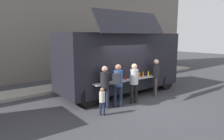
{
  "coord_description": "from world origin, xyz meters",
  "views": [
    {
      "loc": [
        -6.18,
        -5.77,
        2.86
      ],
      "look_at": [
        -0.2,
        1.63,
        1.3
      ],
      "focal_mm": 32.43,
      "sensor_mm": 36.0,
      "label": 1
    }
  ],
  "objects_px": {
    "trash_bin": "(144,69)",
    "customer_mid_with_backpack": "(118,81)",
    "customer_rear_waiting": "(105,83)",
    "customer_front_ordering": "(134,80)",
    "child_near_queue": "(102,99)",
    "food_truck_main": "(120,61)",
    "customer_extra_browsing": "(156,74)"
  },
  "relations": [
    {
      "from": "customer_rear_waiting",
      "to": "child_near_queue",
      "type": "height_order",
      "value": "customer_rear_waiting"
    },
    {
      "from": "trash_bin",
      "to": "customer_rear_waiting",
      "type": "relative_size",
      "value": 0.57
    },
    {
      "from": "customer_mid_with_backpack",
      "to": "child_near_queue",
      "type": "xyz_separation_m",
      "value": [
        -1.03,
        -0.33,
        -0.46
      ]
    },
    {
      "from": "customer_front_ordering",
      "to": "customer_extra_browsing",
      "type": "relative_size",
      "value": 0.97
    },
    {
      "from": "customer_front_ordering",
      "to": "customer_extra_browsing",
      "type": "bearing_deg",
      "value": -73.66
    },
    {
      "from": "trash_bin",
      "to": "customer_mid_with_backpack",
      "type": "xyz_separation_m",
      "value": [
        -5.99,
        -4.03,
        0.6
      ]
    },
    {
      "from": "food_truck_main",
      "to": "customer_front_ordering",
      "type": "bearing_deg",
      "value": -109.47
    },
    {
      "from": "food_truck_main",
      "to": "child_near_queue",
      "type": "relative_size",
      "value": 6.15
    },
    {
      "from": "food_truck_main",
      "to": "customer_rear_waiting",
      "type": "bearing_deg",
      "value": -141.85
    },
    {
      "from": "trash_bin",
      "to": "customer_rear_waiting",
      "type": "bearing_deg",
      "value": -149.55
    },
    {
      "from": "trash_bin",
      "to": "customer_mid_with_backpack",
      "type": "height_order",
      "value": "customer_mid_with_backpack"
    },
    {
      "from": "child_near_queue",
      "to": "food_truck_main",
      "type": "bearing_deg",
      "value": -0.33
    },
    {
      "from": "trash_bin",
      "to": "customer_mid_with_backpack",
      "type": "bearing_deg",
      "value": -146.04
    },
    {
      "from": "food_truck_main",
      "to": "customer_mid_with_backpack",
      "type": "height_order",
      "value": "food_truck_main"
    },
    {
      "from": "trash_bin",
      "to": "customer_mid_with_backpack",
      "type": "relative_size",
      "value": 0.55
    },
    {
      "from": "food_truck_main",
      "to": "customer_front_ordering",
      "type": "relative_size",
      "value": 3.68
    },
    {
      "from": "customer_front_ordering",
      "to": "customer_extra_browsing",
      "type": "distance_m",
      "value": 1.72
    },
    {
      "from": "customer_extra_browsing",
      "to": "food_truck_main",
      "type": "bearing_deg",
      "value": -13.32
    },
    {
      "from": "customer_mid_with_backpack",
      "to": "customer_extra_browsing",
      "type": "xyz_separation_m",
      "value": [
        2.57,
        0.14,
        -0.02
      ]
    },
    {
      "from": "customer_front_ordering",
      "to": "child_near_queue",
      "type": "distance_m",
      "value": 1.95
    },
    {
      "from": "customer_rear_waiting",
      "to": "child_near_queue",
      "type": "relative_size",
      "value": 1.66
    },
    {
      "from": "customer_extra_browsing",
      "to": "child_near_queue",
      "type": "bearing_deg",
      "value": 51.7
    },
    {
      "from": "customer_front_ordering",
      "to": "customer_rear_waiting",
      "type": "bearing_deg",
      "value": 87.77
    },
    {
      "from": "food_truck_main",
      "to": "customer_rear_waiting",
      "type": "relative_size",
      "value": 3.7
    },
    {
      "from": "trash_bin",
      "to": "child_near_queue",
      "type": "bearing_deg",
      "value": -148.17
    },
    {
      "from": "food_truck_main",
      "to": "child_near_queue",
      "type": "xyz_separation_m",
      "value": [
        -2.6,
        -2.04,
        -1.04
      ]
    },
    {
      "from": "food_truck_main",
      "to": "customer_mid_with_backpack",
      "type": "distance_m",
      "value": 2.39
    },
    {
      "from": "customer_mid_with_backpack",
      "to": "child_near_queue",
      "type": "distance_m",
      "value": 1.18
    },
    {
      "from": "trash_bin",
      "to": "customer_rear_waiting",
      "type": "distance_m",
      "value": 7.55
    },
    {
      "from": "customer_front_ordering",
      "to": "customer_rear_waiting",
      "type": "distance_m",
      "value": 1.39
    },
    {
      "from": "customer_mid_with_backpack",
      "to": "customer_extra_browsing",
      "type": "relative_size",
      "value": 0.99
    },
    {
      "from": "food_truck_main",
      "to": "customer_mid_with_backpack",
      "type": "xyz_separation_m",
      "value": [
        -1.57,
        -1.71,
        -0.57
      ]
    }
  ]
}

